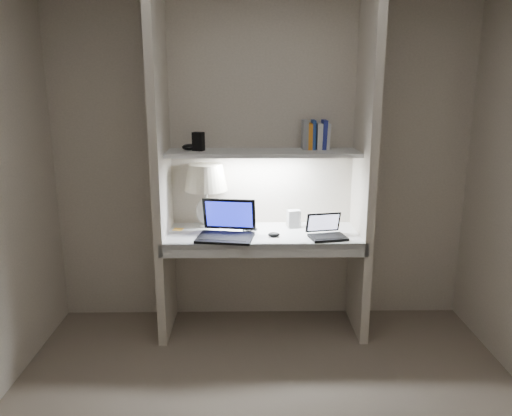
{
  "coord_description": "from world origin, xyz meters",
  "views": [
    {
      "loc": [
        -0.11,
        -2.31,
        1.85
      ],
      "look_at": [
        -0.05,
        1.05,
        1.0
      ],
      "focal_mm": 35.0,
      "sensor_mm": 36.0,
      "label": 1
    }
  ],
  "objects_px": {
    "table_lamp": "(206,185)",
    "book_row": "(315,135)",
    "laptop_main": "(227,229)",
    "laptop_netbook": "(326,232)",
    "speaker": "(294,219)"
  },
  "relations": [
    {
      "from": "laptop_main",
      "to": "book_row",
      "type": "xyz_separation_m",
      "value": [
        0.66,
        0.28,
        0.64
      ]
    },
    {
      "from": "laptop_main",
      "to": "speaker",
      "type": "height_order",
      "value": "laptop_main"
    },
    {
      "from": "laptop_main",
      "to": "speaker",
      "type": "bearing_deg",
      "value": 33.19
    },
    {
      "from": "laptop_netbook",
      "to": "book_row",
      "type": "distance_m",
      "value": 0.73
    },
    {
      "from": "laptop_netbook",
      "to": "speaker",
      "type": "bearing_deg",
      "value": 118.56
    },
    {
      "from": "laptop_netbook",
      "to": "speaker",
      "type": "distance_m",
      "value": 0.33
    },
    {
      "from": "table_lamp",
      "to": "book_row",
      "type": "height_order",
      "value": "book_row"
    },
    {
      "from": "laptop_main",
      "to": "laptop_netbook",
      "type": "relative_size",
      "value": 1.49
    },
    {
      "from": "laptop_main",
      "to": "book_row",
      "type": "bearing_deg",
      "value": 31.93
    },
    {
      "from": "table_lamp",
      "to": "book_row",
      "type": "distance_m",
      "value": 0.9
    },
    {
      "from": "table_lamp",
      "to": "speaker",
      "type": "distance_m",
      "value": 0.72
    },
    {
      "from": "laptop_netbook",
      "to": "book_row",
      "type": "bearing_deg",
      "value": 89.04
    },
    {
      "from": "laptop_main",
      "to": "book_row",
      "type": "height_order",
      "value": "book_row"
    },
    {
      "from": "table_lamp",
      "to": "laptop_netbook",
      "type": "xyz_separation_m",
      "value": [
        0.88,
        -0.3,
        -0.29
      ]
    },
    {
      "from": "laptop_main",
      "to": "laptop_netbook",
      "type": "height_order",
      "value": "laptop_main"
    }
  ]
}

